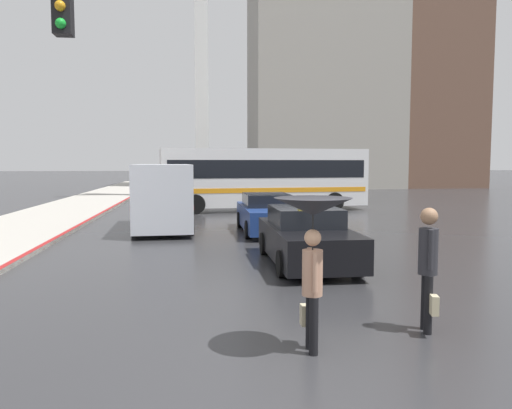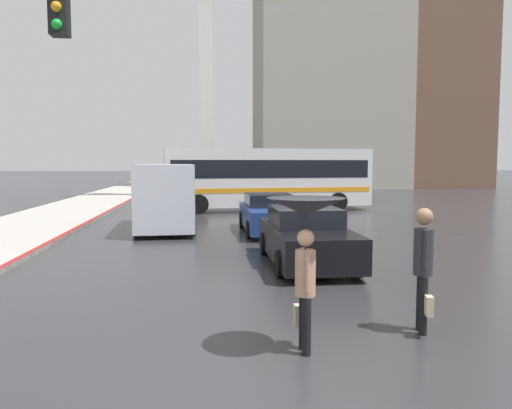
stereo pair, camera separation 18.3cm
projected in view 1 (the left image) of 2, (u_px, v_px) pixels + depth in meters
name	position (u px, v px, depth m)	size (l,w,h in m)	color
ground_plane	(304.00, 400.00, 5.25)	(300.00, 300.00, 0.00)	#2D2D30
taxi	(306.00, 237.00, 12.30)	(1.91, 4.43, 1.55)	black
sedan_red	(267.00, 214.00, 17.92)	(1.91, 4.70, 1.36)	navy
ambulance_van	(163.00, 194.00, 18.48)	(2.26, 5.44, 2.43)	silver
city_bus	(264.00, 176.00, 26.03)	(10.82, 3.52, 3.20)	silver
pedestrian_with_umbrella	(313.00, 227.00, 6.46)	(1.02, 1.02, 2.04)	black
pedestrian_man	(428.00, 261.00, 7.28)	(0.34, 0.58, 1.84)	black
building_tower_near	(324.00, 1.00, 48.99)	(14.22, 9.20, 36.62)	#A39E93
building_tower_far	(425.00, 6.00, 50.71)	(10.04, 8.75, 36.80)	brown
monument_cross	(201.00, 27.00, 33.81)	(9.04, 0.90, 20.54)	white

